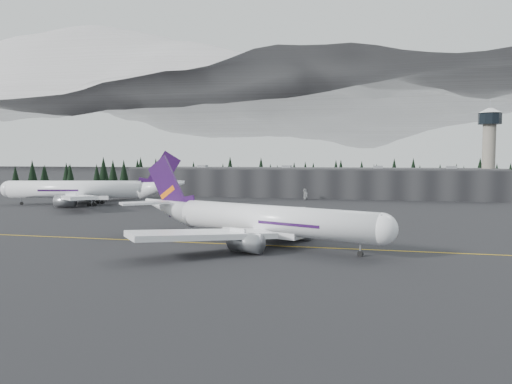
% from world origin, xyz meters
% --- Properties ---
extents(ground, '(1400.00, 1400.00, 0.00)m').
position_xyz_m(ground, '(0.00, 0.00, 0.00)').
color(ground, black).
rests_on(ground, ground).
extents(taxiline, '(400.00, 0.40, 0.02)m').
position_xyz_m(taxiline, '(0.00, -2.00, 0.01)').
color(taxiline, gold).
rests_on(taxiline, ground).
extents(terminal, '(160.00, 30.00, 12.60)m').
position_xyz_m(terminal, '(0.00, 125.00, 6.30)').
color(terminal, black).
rests_on(terminal, ground).
extents(control_tower, '(10.00, 10.00, 37.70)m').
position_xyz_m(control_tower, '(75.00, 128.00, 23.41)').
color(control_tower, gray).
rests_on(control_tower, ground).
extents(treeline, '(360.00, 20.00, 15.00)m').
position_xyz_m(treeline, '(0.00, 162.00, 7.50)').
color(treeline, black).
rests_on(treeline, ground).
extents(mountain_ridge, '(4400.00, 900.00, 420.00)m').
position_xyz_m(mountain_ridge, '(0.00, 1000.00, 0.00)').
color(mountain_ridge, white).
rests_on(mountain_ridge, ground).
extents(jet_main, '(58.63, 52.28, 17.89)m').
position_xyz_m(jet_main, '(3.86, -0.39, 5.05)').
color(jet_main, white).
rests_on(jet_main, ground).
extents(jet_parked, '(66.28, 60.49, 19.79)m').
position_xyz_m(jet_parked, '(-71.88, 65.38, 5.58)').
color(jet_parked, white).
rests_on(jet_parked, ground).
extents(gse_vehicle_a, '(3.35, 5.45, 1.41)m').
position_xyz_m(gse_vehicle_a, '(-54.32, 95.51, 0.71)').
color(gse_vehicle_a, silver).
rests_on(gse_vehicle_a, ground).
extents(gse_vehicle_b, '(4.86, 2.34, 1.60)m').
position_xyz_m(gse_vehicle_b, '(1.29, 104.34, 0.80)').
color(gse_vehicle_b, silver).
rests_on(gse_vehicle_b, ground).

